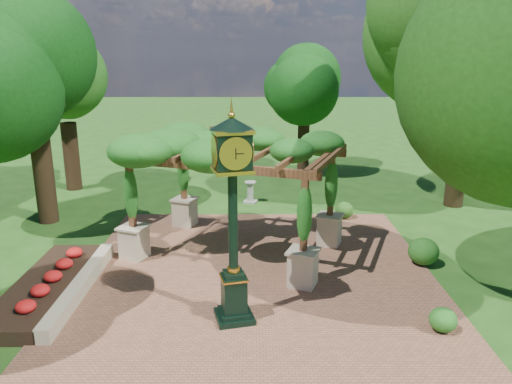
{
  "coord_description": "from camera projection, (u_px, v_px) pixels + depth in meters",
  "views": [
    {
      "loc": [
        -0.03,
        -11.42,
        6.1
      ],
      "look_at": [
        0.0,
        2.5,
        2.2
      ],
      "focal_mm": 35.0,
      "sensor_mm": 36.0,
      "label": 1
    }
  ],
  "objects": [
    {
      "name": "tree_west_far",
      "position": [
        62.0,
        69.0,
        21.65
      ],
      "size": [
        3.66,
        3.66,
        7.95
      ],
      "color": "#311F13",
      "rests_on": "ground"
    },
    {
      "name": "pergola",
      "position": [
        234.0,
        153.0,
        14.99
      ],
      "size": [
        7.13,
        5.78,
        3.88
      ],
      "rotation": [
        0.0,
        0.0,
        -0.37
      ],
      "color": "beige",
      "rests_on": "brick_plaza"
    },
    {
      "name": "shrub_mid",
      "position": [
        424.0,
        251.0,
        14.7
      ],
      "size": [
        1.12,
        1.12,
        0.81
      ],
      "primitive_type": "ellipsoid",
      "rotation": [
        0.0,
        0.0,
        0.3
      ],
      "color": "#1F5317",
      "rests_on": "brick_plaza"
    },
    {
      "name": "tree_north",
      "position": [
        305.0,
        85.0,
        24.95
      ],
      "size": [
        3.38,
        3.38,
        6.65
      ],
      "color": "black",
      "rests_on": "ground"
    },
    {
      "name": "border_wall",
      "position": [
        81.0,
        286.0,
        13.06
      ],
      "size": [
        0.35,
        5.0,
        0.4
      ],
      "primitive_type": "cube",
      "color": "#C6B793",
      "rests_on": "ground"
    },
    {
      "name": "shrub_back",
      "position": [
        344.0,
        210.0,
        18.84
      ],
      "size": [
        0.82,
        0.82,
        0.63
      ],
      "primitive_type": "ellipsoid",
      "rotation": [
        0.0,
        0.0,
        0.19
      ],
      "color": "#275619",
      "rests_on": "brick_plaza"
    },
    {
      "name": "tree_east_far",
      "position": [
        472.0,
        31.0,
        18.76
      ],
      "size": [
        5.66,
        5.66,
        10.0
      ],
      "color": "black",
      "rests_on": "ground"
    },
    {
      "name": "ground",
      "position": [
        256.0,
        302.0,
        12.64
      ],
      "size": [
        120.0,
        120.0,
        0.0
      ],
      "primitive_type": "plane",
      "color": "#1E4714",
      "rests_on": "ground"
    },
    {
      "name": "shrub_front",
      "position": [
        443.0,
        320.0,
        11.19
      ],
      "size": [
        0.69,
        0.69,
        0.56
      ],
      "primitive_type": "ellipsoid",
      "rotation": [
        0.0,
        0.0,
        0.12
      ],
      "color": "#23631C",
      "rests_on": "brick_plaza"
    },
    {
      "name": "brick_plaza",
      "position": [
        256.0,
        284.0,
        13.6
      ],
      "size": [
        10.0,
        12.0,
        0.04
      ],
      "primitive_type": "cube",
      "color": "brown",
      "rests_on": "ground"
    },
    {
      "name": "tree_west_near",
      "position": [
        30.0,
        59.0,
        17.08
      ],
      "size": [
        4.41,
        4.41,
        8.59
      ],
      "color": "#312113",
      "rests_on": "ground"
    },
    {
      "name": "flower_bed",
      "position": [
        47.0,
        287.0,
        13.06
      ],
      "size": [
        1.5,
        5.0,
        0.36
      ],
      "primitive_type": "cube",
      "color": "red",
      "rests_on": "ground"
    },
    {
      "name": "sundial",
      "position": [
        250.0,
        193.0,
        20.92
      ],
      "size": [
        0.62,
        0.62,
        0.91
      ],
      "rotation": [
        0.0,
        0.0,
        -0.28
      ],
      "color": "#999991",
      "rests_on": "ground"
    },
    {
      "name": "pedestal_clock",
      "position": [
        233.0,
        203.0,
        10.99
      ],
      "size": [
        1.16,
        1.16,
        4.86
      ],
      "rotation": [
        0.0,
        0.0,
        0.24
      ],
      "color": "black",
      "rests_on": "brick_plaza"
    }
  ]
}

